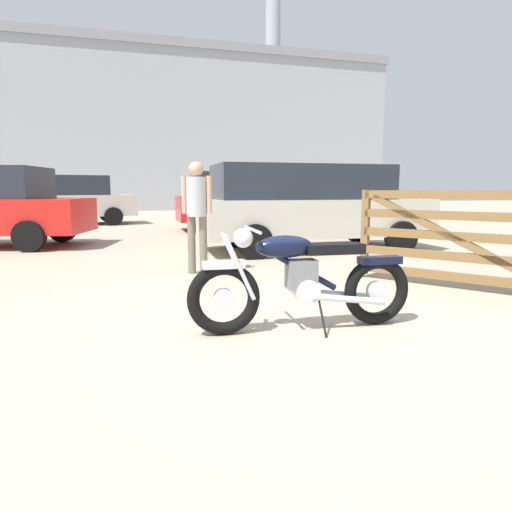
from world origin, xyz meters
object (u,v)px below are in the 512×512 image
Objects in this scene: vintage_motorcycle at (302,280)px; dark_sedan_left at (238,200)px; blue_hatchback_right at (62,198)px; bystander at (197,206)px; silver_sedan_mid at (309,205)px; timber_gate at (478,235)px.

vintage_motorcycle is 0.53× the size of dark_sedan_left.
bystander is at bearing -81.47° from blue_hatchback_right.
silver_sedan_mid reaches higher than bystander.
dark_sedan_left reaches higher than blue_hatchback_right.
silver_sedan_mid is (6.14, -8.31, 0.00)m from blue_hatchback_right.
bystander is at bearing 19.70° from timber_gate.
bystander is (-0.60, 2.96, 0.57)m from vintage_motorcycle.
dark_sedan_left is 5.11m from silver_sedan_mid.
bystander is (-3.22, 2.01, 0.32)m from timber_gate.
vintage_motorcycle is 13.99m from blue_hatchback_right.
silver_sedan_mid is (-0.67, 4.08, 0.24)m from timber_gate.
silver_sedan_mid reaches higher than timber_gate.
dark_sedan_left is at bearing 94.31° from silver_sedan_mid.
bystander is 10.98m from blue_hatchback_right.
bystander reaches higher than vintage_motorcycle.
blue_hatchback_right is (-4.19, 13.34, 0.49)m from vintage_motorcycle.
vintage_motorcycle is at bearing -100.15° from dark_sedan_left.
bystander is 0.34× the size of blue_hatchback_right.
timber_gate is 1.25× the size of bystander.
timber_gate is 0.52× the size of dark_sedan_left.
timber_gate is at bearing -71.76° from blue_hatchback_right.
timber_gate is at bearing -84.74° from dark_sedan_left.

